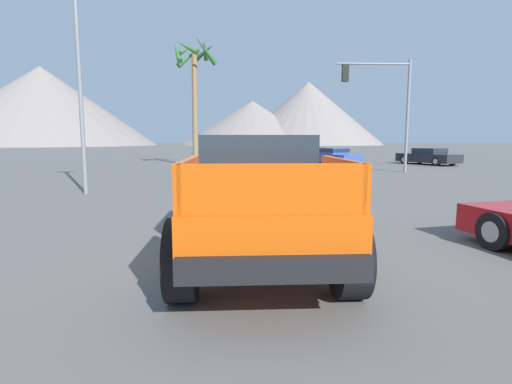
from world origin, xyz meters
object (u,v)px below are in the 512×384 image
traffic_light_main (381,94)px  parked_car_dark (428,156)px  street_lamp_post (78,60)px  palm_tree_tall (194,73)px  parked_car_blue (334,155)px  orange_pickup_truck (258,188)px

traffic_light_main → parked_car_dark: bearing=-132.8°
street_lamp_post → palm_tree_tall: size_ratio=0.89×
parked_car_blue → parked_car_dark: 6.68m
parked_car_dark → street_lamp_post: street_lamp_post is taller
traffic_light_main → street_lamp_post: size_ratio=0.84×
street_lamp_post → palm_tree_tall: palm_tree_tall is taller
traffic_light_main → street_lamp_post: bearing=32.1°
parked_car_blue → orange_pickup_truck: bearing=47.0°
orange_pickup_truck → traffic_light_main: size_ratio=0.80×
orange_pickup_truck → street_lamp_post: street_lamp_post is taller
orange_pickup_truck → parked_car_blue: size_ratio=1.06×
street_lamp_post → palm_tree_tall: 13.70m
parked_car_dark → street_lamp_post: (-18.88, -14.51, 3.81)m
palm_tree_tall → orange_pickup_truck: bearing=-81.3°
traffic_light_main → street_lamp_post: street_lamp_post is taller
parked_car_blue → traffic_light_main: traffic_light_main is taller
parked_car_blue → street_lamp_post: size_ratio=0.63×
traffic_light_main → parked_car_blue: bearing=-86.3°
parked_car_blue → parked_car_dark: parked_car_dark is taller
parked_car_blue → palm_tree_tall: palm_tree_tall is taller
orange_pickup_truck → parked_car_blue: bearing=73.3°
palm_tree_tall → traffic_light_main: bearing=-26.1°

